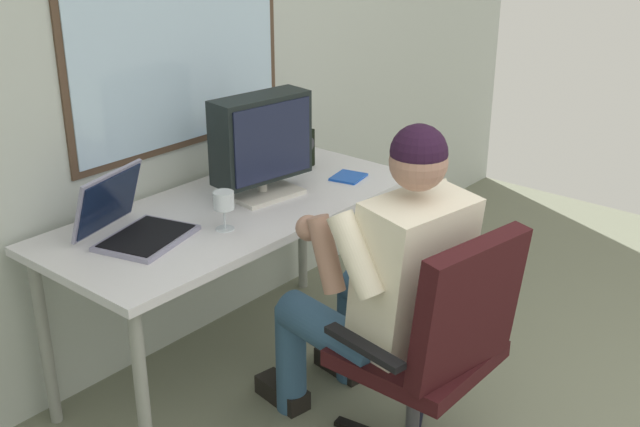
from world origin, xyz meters
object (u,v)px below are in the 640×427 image
person_seated (384,281)px  wine_glass (224,203)px  office_chair (439,339)px  crt_monitor (261,141)px  desk (236,222)px  laptop (129,221)px  desk_speaker (303,148)px  cd_case (348,177)px

person_seated → wine_glass: person_seated is taller
office_chair → crt_monitor: (0.18, 0.97, 0.46)m
desk → crt_monitor: 0.34m
person_seated → laptop: (-0.48, 0.79, 0.17)m
crt_monitor → desk_speaker: (0.38, 0.11, -0.15)m
laptop → cd_case: 1.03m
desk → desk_speaker: 0.58m
person_seated → crt_monitor: person_seated is taller
person_seated → desk_speaker: (0.52, 0.82, 0.19)m
wine_glass → desk_speaker: bearing=18.7°
office_chair → person_seated: (0.04, 0.26, 0.12)m
desk → desk_speaker: desk_speaker is taller
crt_monitor → desk_speaker: crt_monitor is taller
desk → person_seated: 0.71m
office_chair → person_seated: 0.29m
office_chair → cd_case: office_chair is taller
desk → wine_glass: (-0.18, -0.13, 0.18)m
person_seated → cd_case: (0.52, 0.57, 0.11)m
desk_speaker → crt_monitor: bearing=-164.2°
office_chair → laptop: 1.17m
crt_monitor → wine_glass: size_ratio=2.91×
cd_case → person_seated: bearing=-132.5°
crt_monitor → laptop: crt_monitor is taller
crt_monitor → office_chair: bearing=-100.2°
laptop → wine_glass: laptop is taller
person_seated → wine_glass: bearing=109.9°
office_chair → person_seated: person_seated is taller
desk → crt_monitor: crt_monitor is taller
laptop → desk: bearing=-10.1°
crt_monitor → laptop: (-0.62, 0.07, -0.17)m
wine_glass → laptop: bearing=141.5°
desk → office_chair: 0.98m
desk_speaker → wine_glass: bearing=-161.3°
desk → wine_glass: 0.29m
desk → office_chair: bearing=-90.6°
laptop → desk_speaker: laptop is taller
person_seated → cd_case: person_seated is taller
wine_glass → desk_speaker: desk_speaker is taller
desk → office_chair: size_ratio=1.72×
wine_glass → crt_monitor: bearing=21.8°
desk → desk_speaker: (0.54, 0.11, 0.16)m
desk → desk_speaker: bearing=11.8°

